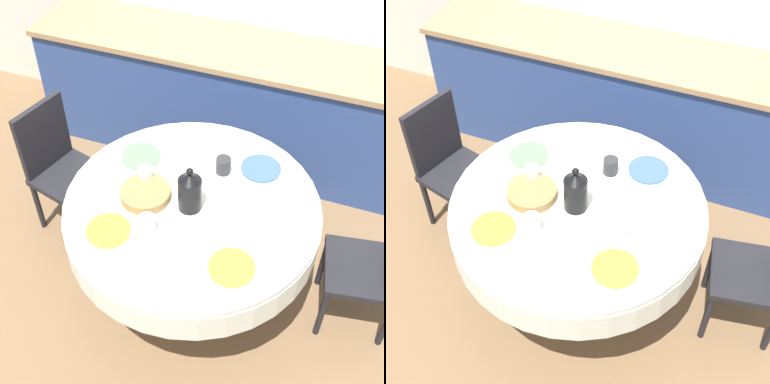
% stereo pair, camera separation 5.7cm
% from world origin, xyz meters
% --- Properties ---
extents(ground_plane, '(12.00, 12.00, 0.00)m').
position_xyz_m(ground_plane, '(0.00, 0.00, 0.00)').
color(ground_plane, brown).
extents(kitchen_counter, '(3.24, 0.64, 0.91)m').
position_xyz_m(kitchen_counter, '(0.00, 1.33, 0.46)').
color(kitchen_counter, '#2D4784').
rests_on(kitchen_counter, ground_plane).
extents(dining_table, '(1.36, 1.36, 0.76)m').
position_xyz_m(dining_table, '(0.00, 0.00, 0.64)').
color(dining_table, tan).
rests_on(dining_table, ground_plane).
extents(chair_left, '(0.46, 0.46, 0.91)m').
position_xyz_m(chair_left, '(1.01, 0.17, 0.50)').
color(chair_left, black).
rests_on(chair_left, ground_plane).
extents(chair_right, '(0.49, 0.49, 0.91)m').
position_xyz_m(chair_right, '(-0.99, 0.26, 0.50)').
color(chair_right, black).
rests_on(chair_right, ground_plane).
extents(plate_near_left, '(0.22, 0.22, 0.01)m').
position_xyz_m(plate_near_left, '(-0.32, -0.33, 0.77)').
color(plate_near_left, yellow).
rests_on(plate_near_left, dining_table).
extents(cup_near_left, '(0.08, 0.08, 0.10)m').
position_xyz_m(cup_near_left, '(-0.14, -0.25, 0.81)').
color(cup_near_left, white).
rests_on(cup_near_left, dining_table).
extents(plate_near_right, '(0.22, 0.22, 0.01)m').
position_xyz_m(plate_near_right, '(0.32, -0.33, 0.77)').
color(plate_near_right, yellow).
rests_on(plate_near_right, dining_table).
extents(cup_near_right, '(0.08, 0.08, 0.10)m').
position_xyz_m(cup_near_right, '(0.26, -0.13, 0.81)').
color(cup_near_right, white).
rests_on(cup_near_right, dining_table).
extents(plate_far_left, '(0.22, 0.22, 0.01)m').
position_xyz_m(plate_far_left, '(-0.40, 0.23, 0.77)').
color(plate_far_left, '#5BA85B').
rests_on(plate_far_left, dining_table).
extents(cup_far_left, '(0.08, 0.08, 0.10)m').
position_xyz_m(cup_far_left, '(-0.28, 0.06, 0.81)').
color(cup_far_left, white).
rests_on(cup_far_left, dining_table).
extents(plate_far_right, '(0.22, 0.22, 0.01)m').
position_xyz_m(plate_far_right, '(0.27, 0.37, 0.77)').
color(plate_far_right, '#3856AD').
rests_on(plate_far_right, dining_table).
extents(cup_far_right, '(0.08, 0.08, 0.10)m').
position_xyz_m(cup_far_right, '(0.08, 0.28, 0.81)').
color(cup_far_right, '#28282D').
rests_on(cup_far_right, dining_table).
extents(coffee_carafe, '(0.12, 0.12, 0.27)m').
position_xyz_m(coffee_carafe, '(0.00, -0.03, 0.88)').
color(coffee_carafe, black).
rests_on(coffee_carafe, dining_table).
extents(bread_basket, '(0.27, 0.27, 0.05)m').
position_xyz_m(bread_basket, '(-0.24, -0.05, 0.79)').
color(bread_basket, olive).
rests_on(bread_basket, dining_table).
extents(fruit_bowl, '(0.20, 0.20, 0.06)m').
position_xyz_m(fruit_bowl, '(0.24, -0.01, 0.79)').
color(fruit_bowl, silver).
rests_on(fruit_bowl, dining_table).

